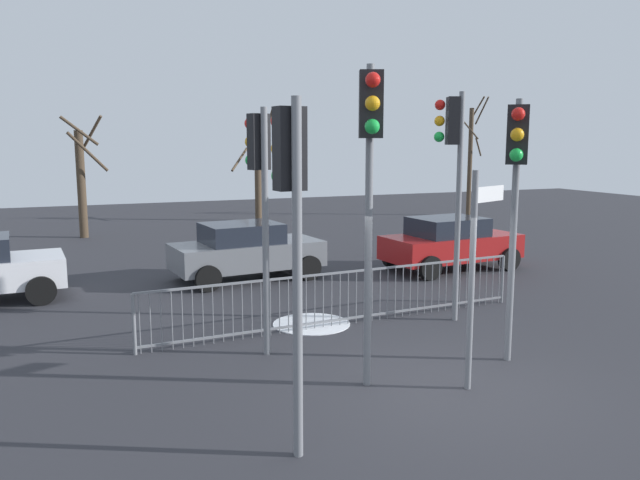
# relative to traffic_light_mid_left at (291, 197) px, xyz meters

# --- Properties ---
(ground_plane) EXTENTS (60.00, 60.00, 0.00)m
(ground_plane) POSITION_rel_traffic_light_mid_left_xyz_m (2.63, 0.90, -2.94)
(ground_plane) COLOR #2D2D33
(traffic_light_mid_left) EXTENTS (0.34, 0.57, 4.01)m
(traffic_light_mid_left) POSITION_rel_traffic_light_mid_left_xyz_m (0.00, 0.00, 0.00)
(traffic_light_mid_left) COLOR slate
(traffic_light_mid_left) RESTS_ON ground
(traffic_light_rear_right) EXTENTS (0.39, 0.54, 4.58)m
(traffic_light_rear_right) POSITION_rel_traffic_light_mid_left_xyz_m (1.63, 1.32, 0.42)
(traffic_light_rear_right) COLOR slate
(traffic_light_rear_right) RESTS_ON ground
(traffic_light_foreground_left) EXTENTS (0.54, 0.39, 4.48)m
(traffic_light_foreground_left) POSITION_rel_traffic_light_mid_left_xyz_m (4.69, 3.87, 0.34)
(traffic_light_foreground_left) COLOR slate
(traffic_light_foreground_left) RESTS_ON ground
(traffic_light_mid_right) EXTENTS (0.37, 0.56, 4.08)m
(traffic_light_mid_right) POSITION_rel_traffic_light_mid_left_xyz_m (0.68, 3.43, 0.05)
(traffic_light_mid_right) COLOR slate
(traffic_light_mid_right) RESTS_ON ground
(traffic_light_rear_left) EXTENTS (0.46, 0.48, 4.19)m
(traffic_light_rear_left) POSITION_rel_traffic_light_mid_left_xyz_m (4.19, 1.42, 0.13)
(traffic_light_rear_left) COLOR slate
(traffic_light_rear_left) RESTS_ON ground
(direction_sign_post) EXTENTS (0.74, 0.34, 3.15)m
(direction_sign_post) POSITION_rel_traffic_light_mid_left_xyz_m (3.02, 0.78, -1.18)
(direction_sign_post) COLOR slate
(direction_sign_post) RESTS_ON ground
(pedestrian_guard_railing) EXTENTS (7.98, 0.58, 1.07)m
(pedestrian_guard_railing) POSITION_rel_traffic_light_mid_left_xyz_m (2.62, 4.34, -2.39)
(pedestrian_guard_railing) COLOR slate
(pedestrian_guard_railing) RESTS_ON ground
(car_red_near) EXTENTS (3.92, 2.18, 1.47)m
(car_red_near) POSITION_rel_traffic_light_mid_left_xyz_m (7.56, 8.10, -2.17)
(car_red_near) COLOR maroon
(car_red_near) RESTS_ON ground
(car_grey_mid) EXTENTS (3.96, 2.27, 1.47)m
(car_grey_mid) POSITION_rel_traffic_light_mid_left_xyz_m (1.97, 9.05, -2.17)
(car_grey_mid) COLOR slate
(car_grey_mid) RESTS_ON ground
(bare_tree_left) EXTENTS (1.94, 1.87, 4.98)m
(bare_tree_left) POSITION_rel_traffic_light_mid_left_xyz_m (5.79, 20.74, -0.71)
(bare_tree_left) COLOR #473828
(bare_tree_left) RESTS_ON ground
(bare_tree_centre) EXTENTS (1.59, 1.85, 4.49)m
(bare_tree_centre) POSITION_rel_traffic_light_mid_left_xyz_m (-1.66, 18.21, -0.74)
(bare_tree_centre) COLOR #473828
(bare_tree_centre) RESTS_ON ground
(bare_tree_right) EXTENTS (1.47, 1.35, 5.65)m
(bare_tree_right) POSITION_rel_traffic_light_mid_left_xyz_m (15.81, 18.82, -0.16)
(bare_tree_right) COLOR #473828
(bare_tree_right) RESTS_ON ground
(snow_patch_kerb) EXTENTS (1.52, 1.52, 0.01)m
(snow_patch_kerb) POSITION_rel_traffic_light_mid_left_xyz_m (2.05, 4.63, -2.93)
(snow_patch_kerb) COLOR white
(snow_patch_kerb) RESTS_ON ground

